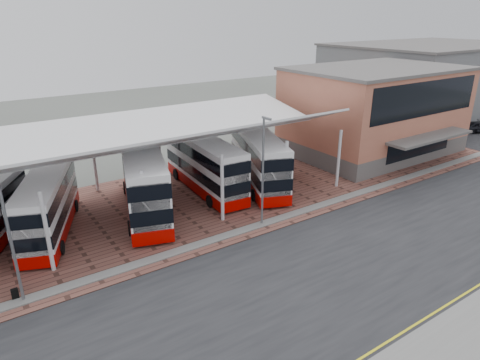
{
  "coord_description": "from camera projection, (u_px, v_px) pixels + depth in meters",
  "views": [
    {
      "loc": [
        -15.06,
        -16.04,
        14.45
      ],
      "look_at": [
        0.76,
        7.31,
        3.46
      ],
      "focal_mm": 32.0,
      "sensor_mm": 36.0,
      "label": 1
    }
  ],
  "objects": [
    {
      "name": "suitcase",
      "position": [
        15.0,
        294.0,
        23.01
      ],
      "size": [
        0.36,
        0.26,
        0.62
      ],
      "primitive_type": "cube",
      "color": "black",
      "rests_on": "forecourt"
    },
    {
      "name": "warehouse",
      "position": [
        429.0,
        77.0,
        67.21
      ],
      "size": [
        30.5,
        20.5,
        10.25
      ],
      "color": "slate",
      "rests_on": "ground"
    },
    {
      "name": "yellow_line_far",
      "position": [
        392.0,
        339.0,
        20.31
      ],
      "size": [
        120.0,
        0.12,
        0.01
      ],
      "primitive_type": "cube",
      "color": "gold",
      "rests_on": "road"
    },
    {
      "name": "canopy",
      "position": [
        112.0,
        142.0,
        31.0
      ],
      "size": [
        37.0,
        11.63,
        7.07
      ],
      "color": "silver",
      "rests_on": "ground"
    },
    {
      "name": "lamp_east",
      "position": [
        263.0,
        169.0,
        29.79
      ],
      "size": [
        0.16,
        0.9,
        8.07
      ],
      "color": "slate",
      "rests_on": "ground"
    },
    {
      "name": "terminal",
      "position": [
        375.0,
        110.0,
        46.55
      ],
      "size": [
        18.4,
        14.4,
        9.25
      ],
      "color": "#585452",
      "rests_on": "ground"
    },
    {
      "name": "forecourt",
      "position": [
        215.0,
        194.0,
        36.55
      ],
      "size": [
        72.0,
        16.0,
        0.06
      ],
      "primitive_type": "cube",
      "color": "brown",
      "rests_on": "ground"
    },
    {
      "name": "yellow_line_near",
      "position": [
        397.0,
        343.0,
        20.08
      ],
      "size": [
        120.0,
        0.12,
        0.01
      ],
      "primitive_type": "cube",
      "color": "gold",
      "rests_on": "road"
    },
    {
      "name": "bus_2",
      "position": [
        48.0,
        205.0,
        29.42
      ],
      "size": [
        6.0,
        10.36,
        4.21
      ],
      "rotation": [
        0.0,
        0.0,
        -0.38
      ],
      "color": "white",
      "rests_on": "forecourt"
    },
    {
      "name": "road",
      "position": [
        310.0,
        281.0,
        24.71
      ],
      "size": [
        120.0,
        14.0,
        0.02
      ],
      "primitive_type": "cube",
      "color": "black",
      "rests_on": "ground"
    },
    {
      "name": "bus_4",
      "position": [
        205.0,
        165.0,
        36.72
      ],
      "size": [
        3.39,
        11.31,
        4.59
      ],
      "rotation": [
        0.0,
        0.0,
        -0.07
      ],
      "color": "white",
      "rests_on": "forecourt"
    },
    {
      "name": "north_kerb",
      "position": [
        240.0,
        232.0,
        30.24
      ],
      "size": [
        120.0,
        0.8,
        0.14
      ],
      "primitive_type": "cube",
      "color": "slate",
      "rests_on": "ground"
    },
    {
      "name": "bus_3",
      "position": [
        144.0,
        181.0,
        32.66
      ],
      "size": [
        6.28,
        12.36,
        4.98
      ],
      "rotation": [
        0.0,
        0.0,
        -0.31
      ],
      "color": "white",
      "rests_on": "forecourt"
    },
    {
      "name": "bus_5",
      "position": [
        258.0,
        159.0,
        37.94
      ],
      "size": [
        6.64,
        11.51,
        4.68
      ],
      "rotation": [
        0.0,
        0.0,
        -0.38
      ],
      "color": "white",
      "rests_on": "forecourt"
    },
    {
      "name": "ground",
      "position": [
        298.0,
        273.0,
        25.49
      ],
      "size": [
        140.0,
        140.0,
        0.0
      ],
      "primitive_type": "plane",
      "color": "#51544E"
    },
    {
      "name": "carpark_car_a",
      "position": [
        480.0,
        127.0,
        55.21
      ],
      "size": [
        4.61,
        3.88,
        1.49
      ],
      "primitive_type": "imported",
      "rotation": [
        0.0,
        0.0,
        0.98
      ],
      "color": "black",
      "rests_on": "carpark_surface"
    },
    {
      "name": "lamp_west",
      "position": [
        8.0,
        229.0,
        21.43
      ],
      "size": [
        0.16,
        0.9,
        8.07
      ],
      "color": "slate",
      "rests_on": "ground"
    }
  ]
}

